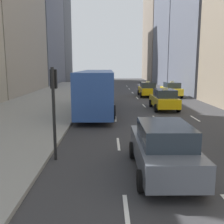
{
  "coord_description": "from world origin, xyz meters",
  "views": [
    {
      "loc": [
        -0.63,
        2.06,
        3.64
      ],
      "look_at": [
        -0.48,
        15.77,
        1.22
      ],
      "focal_mm": 42.0,
      "sensor_mm": 36.0,
      "label": 1
    }
  ],
  "objects_px": {
    "taxi_fourth": "(171,89)",
    "sedan_black_near": "(163,148)",
    "taxi_second": "(164,99)",
    "taxi_third": "(147,89)",
    "traffic_light_pole": "(54,99)",
    "city_bus": "(97,89)"
  },
  "relations": [
    {
      "from": "taxi_fourth",
      "to": "traffic_light_pole",
      "type": "distance_m",
      "value": 23.27
    },
    {
      "from": "taxi_fourth",
      "to": "sedan_black_near",
      "type": "bearing_deg",
      "value": -103.91
    },
    {
      "from": "taxi_third",
      "to": "city_bus",
      "type": "distance_m",
      "value": 12.04
    },
    {
      "from": "sedan_black_near",
      "to": "traffic_light_pole",
      "type": "bearing_deg",
      "value": 159.9
    },
    {
      "from": "taxi_fourth",
      "to": "taxi_third",
      "type": "bearing_deg",
      "value": 171.5
    },
    {
      "from": "taxi_third",
      "to": "traffic_light_pole",
      "type": "xyz_separation_m",
      "value": [
        -6.75,
        -21.58,
        1.53
      ]
    },
    {
      "from": "taxi_second",
      "to": "sedan_black_near",
      "type": "height_order",
      "value": "taxi_second"
    },
    {
      "from": "sedan_black_near",
      "to": "traffic_light_pole",
      "type": "distance_m",
      "value": 4.47
    },
    {
      "from": "taxi_third",
      "to": "city_bus",
      "type": "xyz_separation_m",
      "value": [
        -5.61,
        -10.62,
        0.91
      ]
    },
    {
      "from": "city_bus",
      "to": "traffic_light_pole",
      "type": "distance_m",
      "value": 11.04
    },
    {
      "from": "taxi_second",
      "to": "city_bus",
      "type": "height_order",
      "value": "city_bus"
    },
    {
      "from": "taxi_third",
      "to": "sedan_black_near",
      "type": "relative_size",
      "value": 0.95
    },
    {
      "from": "traffic_light_pole",
      "to": "city_bus",
      "type": "bearing_deg",
      "value": 84.07
    },
    {
      "from": "taxi_second",
      "to": "traffic_light_pole",
      "type": "height_order",
      "value": "traffic_light_pole"
    },
    {
      "from": "taxi_second",
      "to": "taxi_third",
      "type": "relative_size",
      "value": 1.0
    },
    {
      "from": "taxi_third",
      "to": "taxi_fourth",
      "type": "relative_size",
      "value": 1.0
    },
    {
      "from": "taxi_fourth",
      "to": "city_bus",
      "type": "bearing_deg",
      "value": -129.52
    },
    {
      "from": "taxi_fourth",
      "to": "sedan_black_near",
      "type": "xyz_separation_m",
      "value": [
        -5.6,
        -22.61,
        0.02
      ]
    },
    {
      "from": "city_bus",
      "to": "taxi_second",
      "type": "bearing_deg",
      "value": 8.76
    },
    {
      "from": "taxi_fourth",
      "to": "traffic_light_pole",
      "type": "relative_size",
      "value": 1.22
    },
    {
      "from": "taxi_second",
      "to": "taxi_third",
      "type": "bearing_deg",
      "value": 90.0
    },
    {
      "from": "taxi_second",
      "to": "taxi_fourth",
      "type": "height_order",
      "value": "same"
    }
  ]
}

